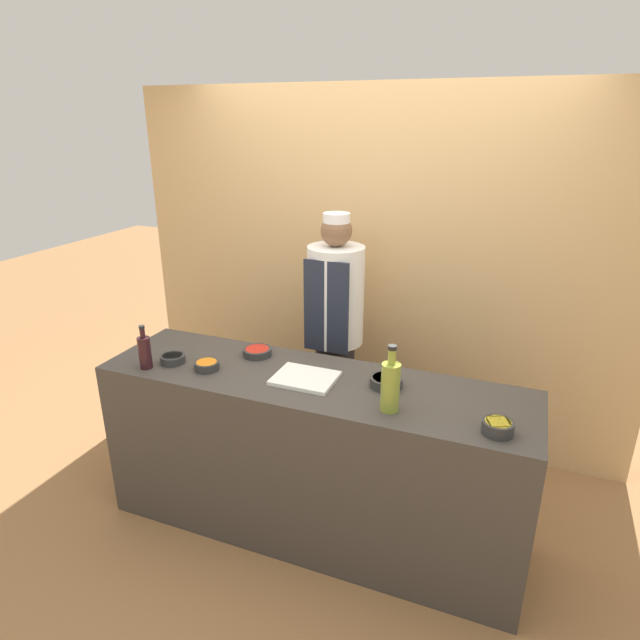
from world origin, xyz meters
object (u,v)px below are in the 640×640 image
bottle_wine (145,352)px  sauce_bowl_purple (386,381)px  cutting_board (305,378)px  sauce_bowl_yellow (498,426)px  sauce_bowl_green (173,358)px  chef_center (335,333)px  sauce_bowl_red (257,351)px  sauce_bowl_orange (207,365)px  bottle_oil (390,385)px

bottle_wine → sauce_bowl_purple: bearing=12.2°
sauce_bowl_purple → cutting_board: 0.41m
sauce_bowl_yellow → sauce_bowl_green: (-1.70, 0.07, -0.01)m
sauce_bowl_green → chef_center: 1.04m
sauce_bowl_green → chef_center: (0.65, 0.81, -0.06)m
sauce_bowl_red → sauce_bowl_orange: sauce_bowl_orange is taller
sauce_bowl_purple → bottle_wine: size_ratio=0.68×
sauce_bowl_purple → chef_center: 0.82m
sauce_bowl_red → sauce_bowl_green: 0.46m
sauce_bowl_yellow → bottle_wine: bottle_wine is taller
sauce_bowl_orange → sauce_bowl_red: bearing=57.7°
sauce_bowl_yellow → bottle_wine: 1.80m
sauce_bowl_green → bottle_wine: (-0.09, -0.11, 0.07)m
cutting_board → bottle_oil: 0.51m
chef_center → cutting_board: bearing=-81.9°
cutting_board → bottle_oil: size_ratio=0.97×
sauce_bowl_green → bottle_oil: bottle_oil is taller
sauce_bowl_green → chef_center: size_ratio=0.08×
cutting_board → bottle_wine: (-0.84, -0.18, 0.08)m
sauce_bowl_green → cutting_board: sauce_bowl_green is taller
sauce_bowl_orange → sauce_bowl_purple: (0.93, 0.17, 0.00)m
sauce_bowl_red → chef_center: 0.61m
sauce_bowl_yellow → sauce_bowl_green: 1.70m
sauce_bowl_red → cutting_board: sauce_bowl_red is taller
sauce_bowl_yellow → sauce_bowl_green: sauce_bowl_yellow is taller
chef_center → bottle_oil: bearing=-56.0°
cutting_board → bottle_wine: size_ratio=1.29×
sauce_bowl_yellow → cutting_board: size_ratio=0.43×
sauce_bowl_red → bottle_oil: (0.84, -0.31, 0.10)m
bottle_wine → chef_center: 1.18m
chef_center → bottle_wine: bearing=-129.1°
sauce_bowl_green → chef_center: chef_center is taller
cutting_board → bottle_oil: (0.48, -0.13, 0.12)m
sauce_bowl_red → sauce_bowl_green: bearing=-146.3°
sauce_bowl_yellow → bottle_oil: size_ratio=0.42×
sauce_bowl_green → sauce_bowl_purple: 1.16m
chef_center → sauce_bowl_red: bearing=-115.8°
cutting_board → chef_center: bearing=98.1°
sauce_bowl_yellow → sauce_bowl_purple: 0.60m
sauce_bowl_yellow → sauce_bowl_red: size_ratio=0.83×
cutting_board → chef_center: chef_center is taller
sauce_bowl_orange → chef_center: size_ratio=0.08×
sauce_bowl_yellow → sauce_bowl_orange: (-1.48, 0.07, -0.01)m
sauce_bowl_orange → bottle_wine: size_ratio=0.55×
sauce_bowl_yellow → bottle_wine: (-1.80, -0.03, 0.06)m
chef_center → sauce_bowl_orange: bearing=-118.0°
sauce_bowl_red → sauce_bowl_green: size_ratio=1.21×
sauce_bowl_yellow → sauce_bowl_red: bearing=166.0°
sauce_bowl_orange → sauce_bowl_yellow: bearing=-2.7°
sauce_bowl_yellow → sauce_bowl_red: (-1.32, 0.33, -0.01)m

